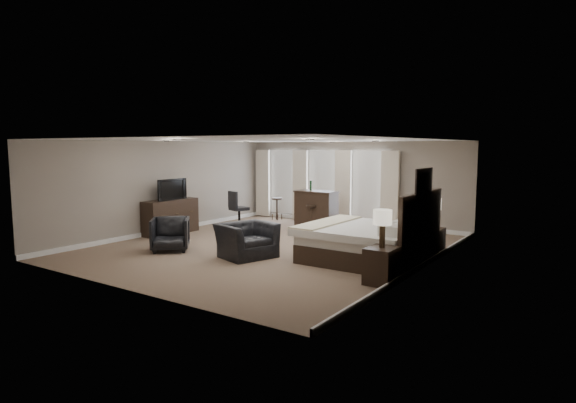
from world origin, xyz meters
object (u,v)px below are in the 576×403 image
Objects in this scene: bar_stool_right at (312,216)px; desk_chair at (239,208)px; nightstand_far at (432,241)px; dresser at (171,217)px; bar_stool_left at (277,209)px; lamp_far at (433,213)px; bed at (370,226)px; lamp_near at (382,229)px; armchair_near at (247,234)px; armchair_far at (170,232)px; nightstand_near at (382,266)px; tv at (170,197)px; bar_counter at (316,209)px.

bar_stool_right is 2.34m from desk_chair.
dresser is at bearing -167.07° from nightstand_far.
bar_stool_left reaches higher than bar_stool_right.
nightstand_far is 0.64m from lamp_far.
lamp_near is (0.89, -1.45, 0.23)m from bed.
lamp_far is 0.99× the size of bar_stool_right.
lamp_near reaches higher than armchair_near.
armchair_near is 1.34× the size of armchair_far.
armchair_far is at bearing -149.06° from nightstand_far.
desk_chair is (-6.35, 3.62, -0.46)m from lamp_near.
bed is 3.56× the size of lamp_near.
lamp_far is at bearing 90.00° from nightstand_near.
tv is 3.78m from armchair_near.
bed is 2.72m from armchair_near.
bar_stool_right is at bearing -142.47° from desk_chair.
desk_chair is (-3.02, 3.35, 0.03)m from armchair_near.
bar_stool_left is 1.06× the size of bar_stool_right.
bed is 2.38× the size of tv.
nightstand_near is at bearing -40.70° from bar_stool_left.
bar_counter is (1.08, 4.90, 0.12)m from armchair_far.
lamp_far reaches higher than armchair_near.
bed reaches higher than lamp_near.
bed reaches higher than armchair_near.
bar_counter is (-4.15, 4.67, 0.23)m from nightstand_near.
dresser reaches higher than bar_stool_right.
desk_chair is at bearing 64.40° from armchair_far.
bar_stool_left is (-0.74, 5.36, -0.06)m from armchair_far.
nightstand_near is 0.89× the size of bar_stool_left.
nightstand_near is at bearing -10.73° from dresser.
lamp_far is 0.68× the size of tv.
bar_counter reaches higher than bar_stool_right.
bed reaches higher than desk_chair.
bed is at bearing -35.95° from bar_stool_left.
armchair_far is 1.17× the size of bar_stool_left.
lamp_near is 6.26m from bar_counter.
dresser is at bearing 91.70° from armchair_near.
bed is 4.40m from bar_stool_right.
tv is (0.00, 0.00, 0.55)m from dresser.
nightstand_near is at bearing -90.00° from nightstand_far.
armchair_near is (-3.32, -2.63, 0.21)m from nightstand_far.
nightstand_far is 4.52m from bar_counter.
dresser is (-6.03, -0.14, -0.29)m from bed.
lamp_far is 0.64× the size of desk_chair.
lamp_far is 0.41× the size of dresser.
bar_stool_right is at bearing 160.36° from lamp_far.
bar_stool_left is at bearing 165.69° from bar_counter.
nightstand_far is 6.37m from bar_stool_left.
bar_counter is (-4.15, 1.77, -0.39)m from lamp_far.
nightstand_far is 0.51× the size of armchair_near.
tv is at bearing -129.55° from bar_counter.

